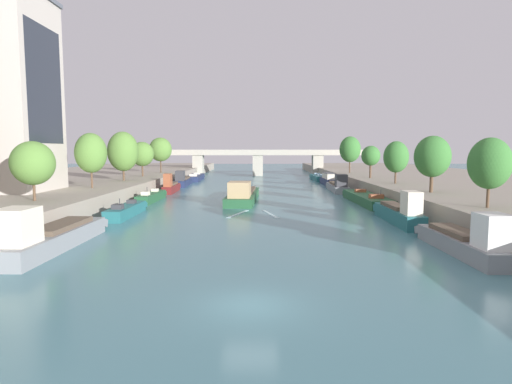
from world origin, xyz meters
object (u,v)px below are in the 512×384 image
(tree_right_third, at_px, (371,156))
(tree_right_nearest, at_px, (396,157))
(barge_midriver, at_px, (243,194))
(moored_boat_right_near, at_px, (328,180))
(tree_left_midway, at_px, (123,151))
(moored_boat_right_end, at_px, (319,178))
(moored_boat_left_downstream, at_px, (152,197))
(moored_boat_right_upstream, at_px, (399,213))
(moored_boat_left_gap_after, at_px, (50,236))
(tree_left_past_mid, at_px, (33,163))
(moored_boat_right_downstream, at_px, (338,186))
(tree_left_by_lamp, at_px, (160,150))
(moored_boat_left_far, at_px, (183,181))
(tree_left_distant, at_px, (91,153))
(moored_boat_right_midway, at_px, (466,241))
(moored_boat_right_second, at_px, (366,199))
(bridge_far, at_px, (258,159))
(moored_boat_left_near, at_px, (171,187))
(tree_right_second, at_px, (490,163))
(tree_left_nearest, at_px, (142,154))
(tree_right_by_lamp, at_px, (432,157))
(tree_right_end_of_row, at_px, (350,149))
(moored_boat_left_end, at_px, (196,177))
(moored_boat_left_midway, at_px, (127,210))

(tree_right_third, bearing_deg, tree_right_nearest, -88.05)
(barge_midriver, height_order, moored_boat_right_near, barge_midriver)
(tree_left_midway, bearing_deg, moored_boat_right_end, 42.69)
(moored_boat_left_downstream, distance_m, moored_boat_right_upstream, 33.70)
(moored_boat_left_gap_after, xyz_separation_m, tree_left_past_mid, (-6.69, 10.78, 4.80))
(moored_boat_right_downstream, distance_m, tree_left_past_mid, 48.22)
(tree_left_past_mid, bearing_deg, tree_left_by_lamp, 89.49)
(moored_boat_left_far, bearing_deg, moored_boat_right_upstream, -56.51)
(moored_boat_right_upstream, height_order, tree_left_distant, tree_left_distant)
(moored_boat_right_midway, height_order, moored_boat_right_second, moored_boat_right_midway)
(tree_left_by_lamp, xyz_separation_m, bridge_far, (20.69, 26.98, -2.68))
(moored_boat_right_end, distance_m, tree_left_midway, 48.79)
(moored_boat_right_second, bearing_deg, tree_left_distant, -176.08)
(moored_boat_left_near, height_order, tree_right_third, tree_right_third)
(moored_boat_right_downstream, xyz_separation_m, tree_right_third, (5.81, 1.03, 5.15))
(tree_left_by_lamp, relative_size, tree_right_nearest, 1.22)
(moored_boat_right_midway, height_order, tree_right_second, tree_right_second)
(moored_boat_right_downstream, bearing_deg, bridge_far, 107.20)
(moored_boat_left_gap_after, xyz_separation_m, moored_boat_right_upstream, (28.45, 11.41, -0.01))
(bridge_far, bearing_deg, tree_right_third, -65.82)
(moored_boat_left_gap_after, xyz_separation_m, bridge_far, (14.45, 88.49, 3.46))
(moored_boat_left_downstream, bearing_deg, tree_right_second, -33.87)
(moored_boat_left_gap_after, height_order, moored_boat_left_far, moored_boat_left_gap_after)
(moored_boat_right_second, distance_m, tree_left_nearest, 42.26)
(tree_right_by_lamp, relative_size, tree_right_end_of_row, 0.84)
(moored_boat_left_near, bearing_deg, moored_boat_right_end, 45.31)
(moored_boat_left_far, distance_m, moored_boat_left_end, 16.23)
(moored_boat_left_end, height_order, moored_boat_right_second, moored_boat_right_second)
(moored_boat_left_far, height_order, tree_right_nearest, tree_right_nearest)
(moored_boat_left_end, height_order, moored_boat_right_downstream, moored_boat_right_downstream)
(moored_boat_left_downstream, distance_m, tree_left_midway, 12.50)
(tree_left_midway, relative_size, tree_right_second, 1.31)
(tree_right_by_lamp, bearing_deg, moored_boat_left_far, 134.37)
(barge_midriver, relative_size, moored_boat_left_midway, 1.81)
(tree_left_midway, xyz_separation_m, tree_right_nearest, (41.31, -5.71, -0.76))
(moored_boat_right_midway, bearing_deg, moored_boat_left_end, 112.00)
(tree_right_end_of_row, bearing_deg, tree_right_nearest, -88.53)
(barge_midriver, relative_size, tree_left_midway, 2.41)
(tree_left_midway, relative_size, bridge_far, 0.14)
(moored_boat_left_downstream, xyz_separation_m, tree_right_second, (34.29, -23.02, 5.36))
(moored_boat_left_near, distance_m, bridge_far, 49.23)
(moored_boat_left_end, height_order, tree_right_end_of_row, tree_right_end_of_row)
(tree_left_by_lamp, relative_size, tree_right_second, 1.27)
(moored_boat_left_far, xyz_separation_m, tree_right_by_lamp, (34.97, -35.75, 5.38))
(moored_boat_right_second, bearing_deg, tree_left_midway, 163.32)
(moored_boat_right_near, relative_size, tree_left_midway, 1.48)
(tree_left_distant, distance_m, tree_left_midway, 13.21)
(moored_boat_left_end, xyz_separation_m, moored_boat_right_second, (29.46, -44.07, 0.01))
(moored_boat_left_far, bearing_deg, tree_right_third, -16.77)
(moored_boat_right_second, distance_m, moored_boat_right_near, 30.20)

